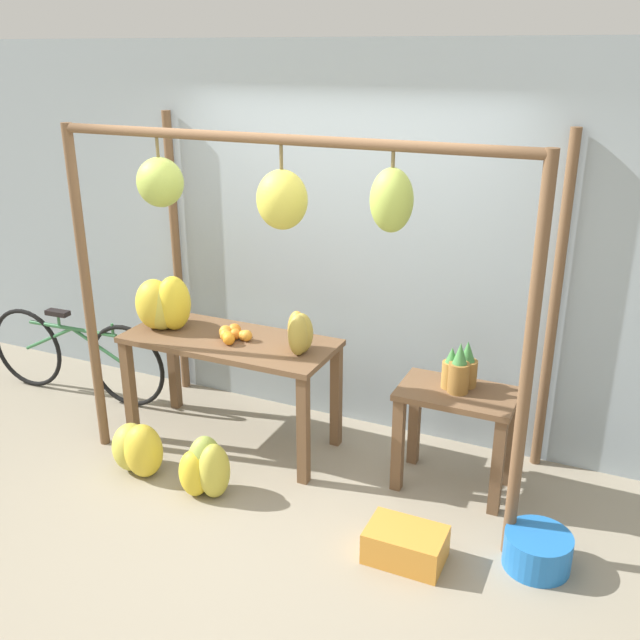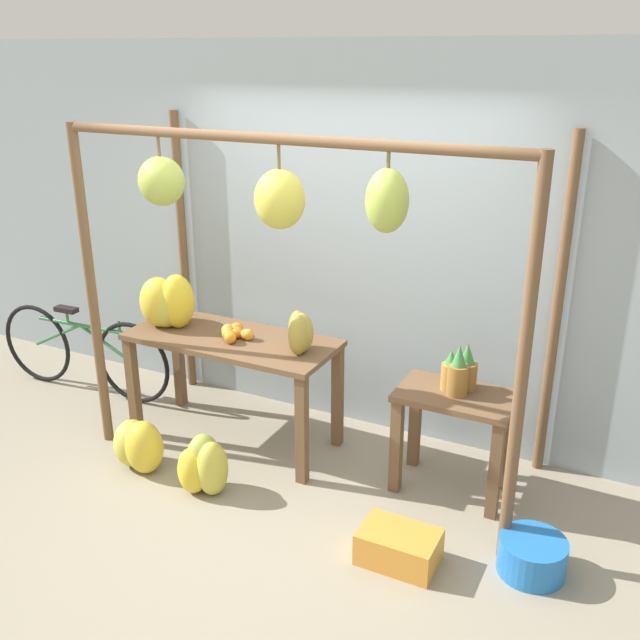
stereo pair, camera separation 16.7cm
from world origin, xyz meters
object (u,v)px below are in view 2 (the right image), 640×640
Objects in this scene: orange_pile at (235,333)px; blue_bucket at (532,556)px; banana_pile_ground_left at (138,445)px; fruit_crate_white at (399,547)px; papaya_pile at (299,333)px; banana_pile_ground_right at (204,466)px; pineapple_cluster at (459,372)px; banana_pile_on_table at (167,303)px; parked_bicycle at (83,351)px.

orange_pile reaches higher than blue_bucket.
banana_pile_ground_left is 1.04× the size of fruit_crate_white.
papaya_pile is at bearing 0.27° from orange_pile.
papaya_pile is at bearing 60.52° from banana_pile_ground_right.
banana_pile_ground_left is (-1.99, -0.77, -0.65)m from pineapple_cluster.
fruit_crate_white is at bearing -18.88° from banana_pile_on_table.
pineapple_cluster is 0.84× the size of banana_pile_ground_right.
parked_bicycle is at bearing 171.21° from blue_bucket.
pineapple_cluster is at bearing 136.19° from blue_bucket.
orange_pile is at bearing 168.02° from blue_bucket.
orange_pile is 0.52m from papaya_pile.
blue_bucket is 0.22× the size of parked_bicycle.
orange_pile is 1.86m from fruit_crate_white.
orange_pile is 1.68m from parked_bicycle.
pineapple_cluster is 0.73× the size of banana_pile_ground_left.
banana_pile_on_table is at bearing 161.12° from fruit_crate_white.
papaya_pile is (-1.71, 0.47, 0.85)m from blue_bucket.
papaya_pile is (-1.06, -0.15, 0.13)m from pineapple_cluster.
orange_pile reaches higher than fruit_crate_white.
banana_pile_ground_right is at bearing -175.19° from blue_bucket.
blue_bucket is 1.31× the size of papaya_pile.
orange_pile is 0.63× the size of banana_pile_ground_right.
banana_pile_ground_right is at bearing -77.07° from orange_pile.
banana_pile_on_table is 1.42× the size of pineapple_cluster.
banana_pile_on_table is 1.65× the size of papaya_pile.
pineapple_cluster is 0.89× the size of blue_bucket.
banana_pile_on_table reaches higher than blue_bucket.
banana_pile_on_table is at bearing -175.95° from pineapple_cluster.
orange_pile is at bearing 154.74° from fruit_crate_white.
pineapple_cluster is 1.14m from fruit_crate_white.
banana_pile_on_table reaches higher than banana_pile_ground_right.
orange_pile is 0.95m from banana_pile_ground_right.
fruit_crate_white is at bearing -15.05° from parked_bicycle.
banana_pile_ground_left reaches higher than fruit_crate_white.
blue_bucket is (2.79, -0.47, -0.90)m from banana_pile_on_table.
parked_bicycle is at bearing 175.71° from orange_pile.
papaya_pile is (1.09, 0.01, -0.04)m from banana_pile_on_table.
banana_pile_ground_right reaches higher than banana_pile_ground_left.
parked_bicycle is 2.20m from papaya_pile.
banana_pile_ground_left is (-0.42, -0.62, -0.68)m from orange_pile.
pineapple_cluster is 1.17× the size of papaya_pile.
banana_pile_ground_right is (0.56, -0.03, 0.01)m from banana_pile_ground_left.
banana_pile_on_table reaches higher than pineapple_cluster.
orange_pile is 0.75× the size of pineapple_cluster.
fruit_crate_white is (2.10, -0.72, -0.90)m from banana_pile_on_table.
banana_pile_ground_right is 1.07m from papaya_pile.
banana_pile_ground_right is at bearing -2.57° from banana_pile_ground_left.
pineapple_cluster is 1.75m from banana_pile_ground_right.
pineapple_cluster is (1.57, 0.15, -0.03)m from orange_pile.
banana_pile_ground_left is 0.27× the size of parked_bicycle.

